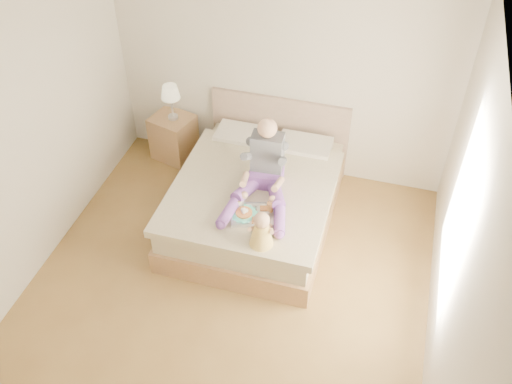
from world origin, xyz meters
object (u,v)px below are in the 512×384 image
(bed, at_px, (257,196))
(baby, at_px, (262,231))
(adult, at_px, (264,172))
(tray, at_px, (253,213))
(nightstand, at_px, (174,137))

(bed, bearing_deg, baby, -71.60)
(baby, bearing_deg, adult, 99.06)
(tray, relative_size, baby, 1.32)
(nightstand, xyz_separation_m, tray, (1.46, -1.39, 0.34))
(bed, height_order, adult, adult)
(tray, bearing_deg, baby, -77.81)
(tray, bearing_deg, nightstand, 119.85)
(baby, bearing_deg, tray, 113.83)
(adult, bearing_deg, tray, -93.98)
(nightstand, bearing_deg, tray, -28.25)
(adult, distance_m, baby, 0.77)
(adult, xyz_separation_m, tray, (-0.00, -0.40, -0.21))
(bed, relative_size, nightstand, 3.65)
(tray, bearing_deg, bed, 85.06)
(baby, bearing_deg, bed, 103.42)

